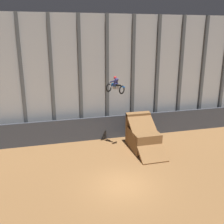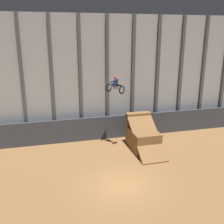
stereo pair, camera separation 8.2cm
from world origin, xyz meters
name	(u,v)px [view 1 (the left image)]	position (x,y,z in m)	size (l,w,h in m)	color
ground_plane	(122,186)	(0.00, 0.00, 0.00)	(60.00, 60.00, 0.00)	olive
arena_back_wall	(94,78)	(0.00, 9.32, 5.72)	(32.00, 0.40, 11.45)	#ADB2B7
lower_barrier	(97,128)	(0.00, 8.33, 1.11)	(31.36, 0.20, 2.21)	#383D47
dirt_ramp	(142,137)	(3.51, 5.43, 1.04)	(2.23, 4.60, 3.03)	brown
rider_bike_solo	(115,86)	(1.27, 6.32, 5.49)	(1.49, 1.65, 1.44)	black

